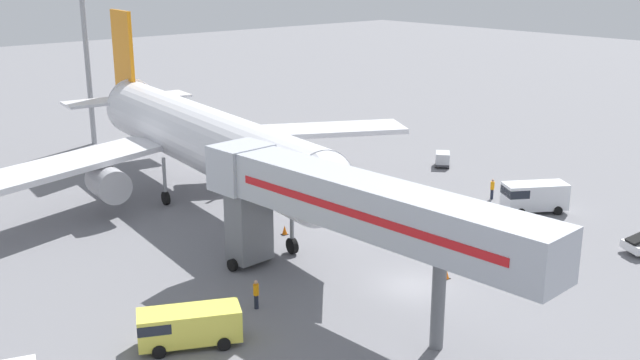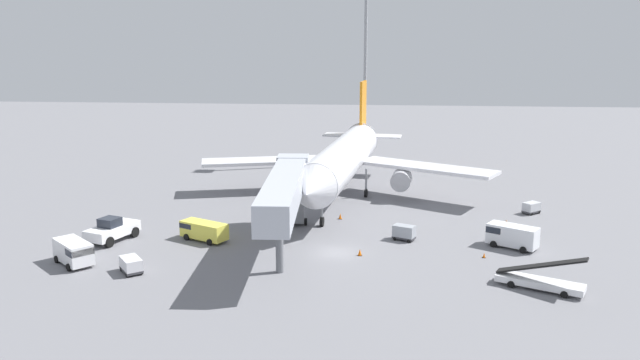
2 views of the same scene
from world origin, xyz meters
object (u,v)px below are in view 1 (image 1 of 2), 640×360
at_px(baggage_cart_near_right, 443,159).
at_px(safety_cone_alpha, 446,274).
at_px(service_van_near_left, 533,196).
at_px(airplane_at_gate, 199,137).
at_px(safety_cone_charlie, 547,229).
at_px(jet_bridge, 343,205).
at_px(service_van_rear_right, 186,325).
at_px(ground_crew_worker_midground, 256,294).
at_px(ground_crew_worker_foreground, 492,188).
at_px(safety_cone_bravo, 285,230).
at_px(baggage_cart_outer_right, 429,227).

bearing_deg(baggage_cart_near_right, safety_cone_alpha, -139.33).
bearing_deg(service_van_near_left, airplane_at_gate, 132.84).
relative_size(service_van_near_left, safety_cone_alpha, 7.94).
distance_m(baggage_cart_near_right, safety_cone_charlie, 18.63).
height_order(jet_bridge, service_van_rear_right, jet_bridge).
xyz_separation_m(airplane_at_gate, service_van_rear_right, (-13.53, -20.05, -4.20)).
bearing_deg(baggage_cart_near_right, service_van_near_left, -110.78).
xyz_separation_m(baggage_cart_near_right, ground_crew_worker_midground, (-31.39, -12.91, 0.15)).
xyz_separation_m(service_van_near_left, safety_cone_alpha, (-15.03, -3.92, -0.99)).
height_order(baggage_cart_near_right, safety_cone_charlie, baggage_cart_near_right).
bearing_deg(ground_crew_worker_midground, jet_bridge, -36.59).
relative_size(service_van_rear_right, safety_cone_alpha, 8.37).
bearing_deg(airplane_at_gate, ground_crew_worker_foreground, -40.01).
distance_m(jet_bridge, safety_cone_alpha, 9.47).
distance_m(baggage_cart_near_right, safety_cone_bravo, 23.28).
bearing_deg(baggage_cart_outer_right, safety_cone_alpha, -129.75).
height_order(service_van_near_left, ground_crew_worker_midground, service_van_near_left).
xyz_separation_m(airplane_at_gate, safety_cone_alpha, (2.94, -23.30, -5.00)).
height_order(baggage_cart_near_right, safety_cone_alpha, baggage_cart_near_right).
bearing_deg(service_van_near_left, safety_cone_charlie, -132.61).
height_order(baggage_cart_outer_right, safety_cone_bravo, baggage_cart_outer_right).
height_order(airplane_at_gate, jet_bridge, airplane_at_gate).
height_order(airplane_at_gate, baggage_cart_outer_right, airplane_at_gate).
xyz_separation_m(baggage_cart_outer_right, baggage_cart_near_right, (15.67, 11.94, -0.10)).
bearing_deg(safety_cone_alpha, airplane_at_gate, 97.20).
height_order(baggage_cart_near_right, safety_cone_bravo, baggage_cart_near_right).
bearing_deg(baggage_cart_outer_right, safety_cone_bravo, 134.30).
xyz_separation_m(jet_bridge, safety_cone_alpha, (7.40, -1.45, -5.72)).
height_order(service_van_near_left, baggage_cart_near_right, service_van_near_left).
relative_size(service_van_rear_right, baggage_cart_near_right, 2.31).
bearing_deg(safety_cone_bravo, safety_cone_alpha, -77.81).
height_order(jet_bridge, safety_cone_alpha, jet_bridge).
bearing_deg(safety_cone_alpha, baggage_cart_near_right, 40.67).
relative_size(jet_bridge, baggage_cart_near_right, 9.91).
height_order(jet_bridge, ground_crew_worker_midground, jet_bridge).
bearing_deg(baggage_cart_near_right, safety_cone_charlie, -116.07).
xyz_separation_m(service_van_rear_right, safety_cone_bravo, (13.74, 9.39, -0.79)).
bearing_deg(baggage_cart_outer_right, baggage_cart_near_right, 37.32).
bearing_deg(safety_cone_bravo, safety_cone_charlie, -39.62).
distance_m(service_van_rear_right, safety_cone_charlie, 28.52).
height_order(airplane_at_gate, safety_cone_charlie, airplane_at_gate).
distance_m(safety_cone_alpha, safety_cone_bravo, 12.93).
xyz_separation_m(service_van_near_left, safety_cone_charlie, (-3.13, -3.40, -1.07)).
height_order(airplane_at_gate, service_van_rear_right, airplane_at_gate).
bearing_deg(ground_crew_worker_midground, service_van_rear_right, -168.05).
distance_m(airplane_at_gate, service_van_near_left, 26.73).
distance_m(service_van_rear_right, baggage_cart_near_right, 39.15).
relative_size(baggage_cart_near_right, safety_cone_bravo, 3.53).
bearing_deg(baggage_cart_outer_right, safety_cone_charlie, -32.61).
bearing_deg(service_van_rear_right, airplane_at_gate, 55.99).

